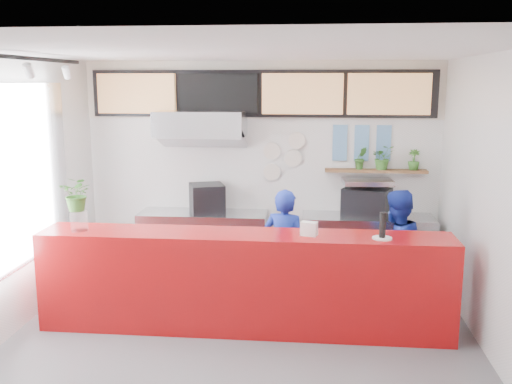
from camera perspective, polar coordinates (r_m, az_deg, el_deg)
The scene contains 43 objects.
floor at distance 6.20m, azimuth -1.61°, elevation -15.00°, with size 5.00×5.00×0.00m, color slate.
ceiling at distance 5.58m, azimuth -1.78°, elevation 13.92°, with size 5.00×5.00×0.00m, color silver.
wall_back at distance 8.15m, azimuth 0.55°, elevation 2.41°, with size 5.00×5.00×0.00m, color white.
wall_left at distance 6.51m, azimuth -24.10°, elevation -0.74°, with size 5.00×5.00×0.00m, color white.
wall_right at distance 5.93m, azimuth 23.03°, elevation -1.72°, with size 5.00×5.00×0.00m, color white.
service_counter at distance 6.35m, azimuth -1.18°, elevation -8.95°, with size 4.50×0.60×1.10m, color #9F0B0D.
cream_band at distance 8.05m, azimuth 0.56°, elevation 10.17°, with size 5.00×0.02×0.80m, color beige.
prep_bench at distance 8.19m, azimuth -5.26°, elevation -5.11°, with size 1.80×0.60×0.90m, color #B2B5BA.
panini_oven at distance 8.02m, azimuth -4.92°, elevation -0.65°, with size 0.45×0.45×0.41m, color black.
extraction_hood at distance 7.84m, azimuth -5.55°, elevation 6.81°, with size 1.20×0.70×0.35m, color #B2B5BA.
hood_lip at distance 7.86m, azimuth -5.52°, elevation 5.35°, with size 1.20×0.70×0.08m, color #B2B5BA.
right_bench at distance 8.09m, azimuth 11.04°, elevation -5.49°, with size 1.80×0.60×0.90m, color #B2B5BA.
espresso_machine at distance 7.93m, azimuth 11.01°, elevation -1.01°, with size 0.61×0.43×0.39m, color black.
espresso_tray at distance 7.87m, azimuth 11.09°, elevation 1.03°, with size 0.66×0.46×0.06m, color silver.
herb_shelf at distance 8.07m, azimuth 11.89°, elevation 2.09°, with size 1.40×0.18×0.04m, color brown.
menu_board_far_left at distance 8.28m, azimuth -11.84°, elevation 9.62°, with size 1.10×0.10×0.55m, color tan.
menu_board_mid_left at distance 8.01m, azimuth -3.78°, elevation 9.78°, with size 1.10×0.10×0.55m, color black.
menu_board_mid_right at distance 7.91m, azimuth 4.66°, elevation 9.76°, with size 1.10×0.10×0.55m, color tan.
menu_board_far_right at distance 7.97m, azimuth 13.15°, elevation 9.52°, with size 1.10×0.10×0.55m, color tan.
soffit at distance 8.02m, azimuth 0.54°, elevation 9.81°, with size 4.80×0.04×0.65m, color black.
window_pane at distance 6.72m, azimuth -22.76°, elevation 1.44°, with size 0.04×2.20×1.90m, color silver.
window_frame at distance 6.71m, azimuth -22.60°, elevation 1.44°, with size 0.03×2.30×2.00m, color #B2B5BA.
track_rail at distance 6.21m, azimuth -21.87°, elevation 12.31°, with size 0.05×2.40×0.04m, color black.
dec_plate_a at distance 8.07m, azimuth 1.60°, elevation 4.12°, with size 0.24×0.24×0.03m, color silver.
dec_plate_b at distance 8.07m, azimuth 3.72°, elevation 3.38°, with size 0.24×0.24×0.03m, color silver.
dec_plate_c at distance 8.11m, azimuth 1.59°, elevation 2.01°, with size 0.24×0.24×0.03m, color silver.
dec_plate_d at distance 8.04m, azimuth 4.10°, elevation 5.14°, with size 0.24×0.24×0.03m, color silver.
photo_frame_a at distance 8.05m, azimuth 8.41°, elevation 5.77°, with size 0.20×0.02×0.25m, color #598CBF.
photo_frame_b at distance 8.06m, azimuth 10.55°, elevation 5.72°, with size 0.20×0.02×0.25m, color #598CBF.
photo_frame_c at distance 8.10m, azimuth 12.68°, elevation 5.66°, with size 0.20×0.02×0.25m, color #598CBF.
photo_frame_d at distance 8.07m, azimuth 8.36°, elevation 4.00°, with size 0.20×0.02×0.25m, color #598CBF.
photo_frame_e at distance 8.09m, azimuth 10.49°, elevation 3.95°, with size 0.20×0.02×0.25m, color #598CBF.
photo_frame_f at distance 8.12m, azimuth 12.60°, elevation 3.90°, with size 0.20×0.02×0.25m, color #598CBF.
staff_center at distance 6.85m, azimuth 2.86°, elevation -5.79°, with size 0.54×0.35×1.48m, color navy.
staff_right at distance 6.90m, azimuth 13.71°, elevation -5.90°, with size 0.73×0.56×1.49m, color navy.
herb_b at distance 8.02m, azimuth 10.43°, elevation 3.36°, with size 0.17×0.14×0.31m, color #356C25.
herb_c at distance 8.05m, azimuth 12.56°, elevation 3.40°, with size 0.30×0.26×0.34m, color #356C25.
herb_d at distance 8.11m, azimuth 15.50°, elevation 3.12°, with size 0.16×0.14×0.28m, color #356C25.
glass_vase at distance 6.56m, azimuth -17.27°, elevation -2.74°, with size 0.19×0.19×0.23m, color white.
basil_vase at distance 6.50m, azimuth -17.42°, elevation -0.19°, with size 0.35×0.30×0.38m, color #356C25.
napkin_holder at distance 6.10m, azimuth 5.32°, elevation -3.68°, with size 0.17×0.11×0.15m, color white.
white_plate at distance 6.11m, azimuth 12.49°, elevation -4.52°, with size 0.20×0.20×0.02m, color white.
pepper_mill at distance 6.08m, azimuth 12.55°, elevation -3.25°, with size 0.07×0.07×0.27m, color black.
Camera 1 is at (0.72, -5.52, 2.71)m, focal length 40.00 mm.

